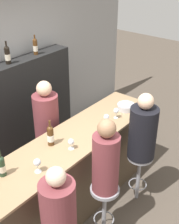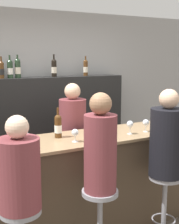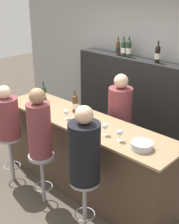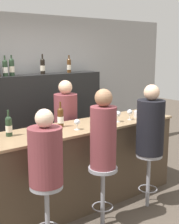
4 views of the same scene
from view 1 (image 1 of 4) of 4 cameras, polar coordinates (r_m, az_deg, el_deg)
name	(u,v)px [view 1 (image 1 of 4)]	position (r m, az deg, el deg)	size (l,w,h in m)	color
ground_plane	(94,213)	(4.33, 0.74, -18.05)	(16.00, 16.00, 0.00)	#4C4238
bar_counter	(74,172)	(4.11, -2.79, -10.89)	(2.76, 0.68, 1.07)	#473828
back_bar_cabinet	(5,119)	(4.82, -15.26, -1.29)	(2.59, 0.28, 1.63)	black
wine_bottle_counter_0	(2,166)	(3.29, -15.77, -9.44)	(0.08, 0.08, 0.30)	#233823
wine_bottle_counter_1	(50,135)	(3.62, -7.15, -4.25)	(0.08, 0.08, 0.32)	#4C2D14
wine_bottle_backbar_3	(7,55)	(4.54, -14.78, 10.09)	(0.08, 0.08, 0.33)	black
wine_bottle_backbar_4	(35,46)	(4.84, -9.89, 11.76)	(0.07, 0.07, 0.30)	#4C2D14
wine_glass_0	(37,163)	(3.25, -9.55, -9.13)	(0.08, 0.08, 0.16)	silver
wine_glass_1	(71,142)	(3.55, -3.40, -5.51)	(0.07, 0.07, 0.13)	silver
wine_glass_2	(106,117)	(3.98, 3.11, -0.95)	(0.07, 0.07, 0.15)	silver
wine_glass_3	(116,111)	(4.14, 4.91, 0.19)	(0.07, 0.07, 0.15)	silver
metal_bowl	(126,107)	(4.40, 6.69, 0.96)	(0.25, 0.25, 0.08)	#B7B7BC
guest_seated_left	(58,206)	(2.98, -5.80, -16.72)	(0.34, 0.34, 0.76)	brown
bar_stool_middle	(104,199)	(3.72, 2.75, -15.69)	(0.33, 0.33, 0.73)	gray
guest_seated_middle	(106,160)	(3.34, 2.98, -8.77)	(0.29, 0.29, 0.89)	brown
bar_stool_right	(139,166)	(4.22, 9.10, -9.71)	(0.33, 0.33, 0.73)	gray
guest_seated_right	(143,131)	(3.90, 9.74, -3.37)	(0.35, 0.35, 0.89)	black
bartender	(48,138)	(4.41, -7.62, -4.72)	(0.34, 0.34, 1.60)	brown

